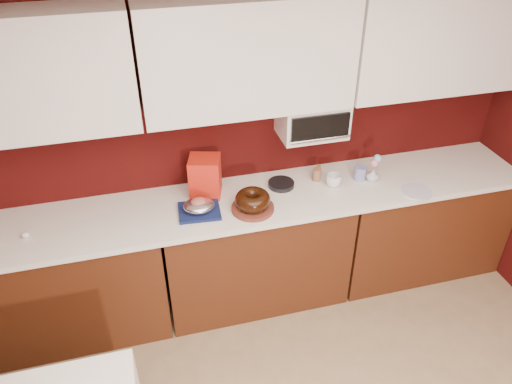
{
  "coord_description": "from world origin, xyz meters",
  "views": [
    {
      "loc": [
        -0.71,
        -0.78,
        2.86
      ],
      "look_at": [
        -0.01,
        1.84,
        1.02
      ],
      "focal_mm": 35.0,
      "sensor_mm": 36.0,
      "label": 1
    }
  ],
  "objects": [
    {
      "name": "flower_blue",
      "position": [
        0.91,
        1.96,
        1.07
      ],
      "size": [
        0.06,
        0.06,
        0.06
      ],
      "primitive_type": "sphere",
      "color": "#8ABFDE",
      "rests_on": "flower_vase"
    },
    {
      "name": "ceiling",
      "position": [
        0.0,
        0.0,
        2.5
      ],
      "size": [
        4.0,
        4.5,
        0.02
      ],
      "primitive_type": "cube",
      "color": "white",
      "rests_on": "wall_back"
    },
    {
      "name": "cake_base",
      "position": [
        -0.04,
        1.81,
        0.91
      ],
      "size": [
        0.35,
        0.35,
        0.03
      ],
      "primitive_type": "cylinder",
      "rotation": [
        0.0,
        0.0,
        0.27
      ],
      "color": "maroon",
      "rests_on": "countertop"
    },
    {
      "name": "countertop",
      "position": [
        0.0,
        1.94,
        0.88
      ],
      "size": [
        4.0,
        0.62,
        0.04
      ],
      "primitive_type": "cube",
      "color": "white",
      "rests_on": "base_cabinet_center"
    },
    {
      "name": "toaster_oven_door",
      "position": [
        0.45,
        1.94,
        1.38
      ],
      "size": [
        0.4,
        0.02,
        0.18
      ],
      "primitive_type": "cube",
      "color": "black",
      "rests_on": "toaster_oven"
    },
    {
      "name": "flower_pink",
      "position": [
        0.88,
        1.94,
        1.05
      ],
      "size": [
        0.06,
        0.06,
        0.06
      ],
      "primitive_type": "sphere",
      "color": "pink",
      "rests_on": "flower_vase"
    },
    {
      "name": "base_cabinet_right",
      "position": [
        1.33,
        1.94,
        0.43
      ],
      "size": [
        1.31,
        0.58,
        0.86
      ],
      "primitive_type": "cube",
      "color": "#4A210E",
      "rests_on": "floor"
    },
    {
      "name": "paper_cup",
      "position": [
        0.49,
        2.05,
        0.95
      ],
      "size": [
        0.07,
        0.07,
        0.09
      ],
      "primitive_type": "cylinder",
      "rotation": [
        0.0,
        0.0,
        0.18
      ],
      "color": "brown",
      "rests_on": "countertop"
    },
    {
      "name": "foil_ham_nest",
      "position": [
        -0.39,
        1.88,
        0.96
      ],
      "size": [
        0.25,
        0.23,
        0.08
      ],
      "primitive_type": "ellipsoid",
      "rotation": [
        0.0,
        0.0,
        0.29
      ],
      "color": "silver",
      "rests_on": "navy_towel"
    },
    {
      "name": "wall_back",
      "position": [
        0.0,
        2.25,
        1.25
      ],
      "size": [
        4.0,
        0.02,
        2.5
      ],
      "primitive_type": "cube",
      "color": "#3B0908",
      "rests_on": "floor"
    },
    {
      "name": "pandoro_box",
      "position": [
        -0.31,
        2.08,
        1.04
      ],
      "size": [
        0.25,
        0.24,
        0.28
      ],
      "primitive_type": "cube",
      "rotation": [
        0.0,
        0.0,
        -0.28
      ],
      "color": "#B10B15",
      "rests_on": "countertop"
    },
    {
      "name": "upper_cabinet_center",
      "position": [
        0.0,
        2.08,
        1.85
      ],
      "size": [
        1.31,
        0.33,
        0.7
      ],
      "primitive_type": "cube",
      "color": "white",
      "rests_on": "wall_back"
    },
    {
      "name": "bundt_cake",
      "position": [
        -0.04,
        1.81,
        0.98
      ],
      "size": [
        0.31,
        0.31,
        0.1
      ],
      "primitive_type": "torus",
      "rotation": [
        0.0,
        0.0,
        0.41
      ],
      "color": "black",
      "rests_on": "cake_base"
    },
    {
      "name": "dark_pan",
      "position": [
        0.22,
        2.04,
        0.92
      ],
      "size": [
        0.23,
        0.23,
        0.03
      ],
      "primitive_type": "cylinder",
      "rotation": [
        0.0,
        0.0,
        -0.25
      ],
      "color": "black",
      "rests_on": "countertop"
    },
    {
      "name": "toaster_oven",
      "position": [
        0.45,
        2.1,
        1.38
      ],
      "size": [
        0.45,
        0.3,
        0.25
      ],
      "primitive_type": "cube",
      "color": "white",
      "rests_on": "upper_cabinet_center"
    },
    {
      "name": "coffee_mug",
      "position": [
        0.58,
        1.95,
        0.95
      ],
      "size": [
        0.11,
        0.11,
        0.11
      ],
      "primitive_type": "imported",
      "rotation": [
        0.0,
        0.0,
        0.15
      ],
      "color": "white",
      "rests_on": "countertop"
    },
    {
      "name": "base_cabinet_center",
      "position": [
        0.0,
        1.94,
        0.43
      ],
      "size": [
        1.31,
        0.58,
        0.86
      ],
      "primitive_type": "cube",
      "color": "#4A210E",
      "rests_on": "floor"
    },
    {
      "name": "flower_vase",
      "position": [
        0.88,
        1.94,
        0.95
      ],
      "size": [
        0.09,
        0.09,
        0.11
      ],
      "primitive_type": "imported",
      "rotation": [
        0.0,
        0.0,
        0.41
      ],
      "color": "#B3BECB",
      "rests_on": "countertop"
    },
    {
      "name": "upper_cabinet_right",
      "position": [
        1.33,
        2.08,
        1.85
      ],
      "size": [
        1.31,
        0.33,
        0.7
      ],
      "primitive_type": "cube",
      "color": "white",
      "rests_on": "wall_back"
    },
    {
      "name": "upper_cabinet_left",
      "position": [
        -1.33,
        2.08,
        1.85
      ],
      "size": [
        1.31,
        0.33,
        0.7
      ],
      "primitive_type": "cube",
      "color": "white",
      "rests_on": "wall_back"
    },
    {
      "name": "base_cabinet_left",
      "position": [
        -1.33,
        1.94,
        0.43
      ],
      "size": [
        1.31,
        0.58,
        0.86
      ],
      "primitive_type": "cube",
      "color": "#4A210E",
      "rests_on": "floor"
    },
    {
      "name": "toaster_oven_handle",
      "position": [
        0.45,
        1.93,
        1.3
      ],
      "size": [
        0.42,
        0.02,
        0.02
      ],
      "primitive_type": "cylinder",
      "rotation": [
        0.0,
        1.57,
        0.0
      ],
      "color": "silver",
      "rests_on": "toaster_oven"
    },
    {
      "name": "egg_right",
      "position": [
        -1.47,
        1.89,
        0.92
      ],
      "size": [
        0.06,
        0.05,
        0.04
      ],
      "primitive_type": "ellipsoid",
      "rotation": [
        0.0,
        0.0,
        -0.24
      ],
      "color": "silver",
      "rests_on": "countertop"
    },
    {
      "name": "blue_jar",
      "position": [
        0.8,
        1.98,
        0.95
      ],
      "size": [
        0.11,
        0.11,
        0.1
      ],
      "primitive_type": "cylinder",
      "rotation": [
        0.0,
        0.0,
        0.35
      ],
      "color": "navy",
      "rests_on": "countertop"
    },
    {
      "name": "amber_bottle",
      "position": [
        0.52,
        2.09,
        0.95
      ],
      "size": [
        0.03,
        0.03,
        0.09
      ],
      "primitive_type": "cylinder",
      "rotation": [
        0.0,
        0.0,
        -0.0
      ],
      "color": "olive",
      "rests_on": "countertop"
    },
    {
      "name": "roasted_ham",
      "position": [
        -0.39,
        1.88,
        0.98
      ],
      "size": [
        0.13,
        0.12,
        0.07
      ],
      "primitive_type": "ellipsoid",
      "rotation": [
        0.0,
        0.0,
        0.43
      ],
      "color": "#B26051",
      "rests_on": "foil_ham_nest"
    },
    {
      "name": "china_plate",
      "position": [
        1.12,
        1.72,
        0.91
      ],
      "size": [
        0.22,
        0.22,
        0.01
      ],
      "primitive_type": "cylinder",
      "rotation": [
        0.0,
        0.0,
        0.04
      ],
      "color": "silver",
      "rests_on": "countertop"
    },
    {
      "name": "navy_towel",
      "position": [
        -0.39,
        1.88,
        0.91
      ],
      "size": [
        0.29,
        0.25,
        0.02
      ],
      "primitive_type": "cube",
      "rotation": [
        0.0,
        0.0,
        -0.08
      ],
      "color": "#131D49",
      "rests_on": "countertop"
    }
  ]
}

